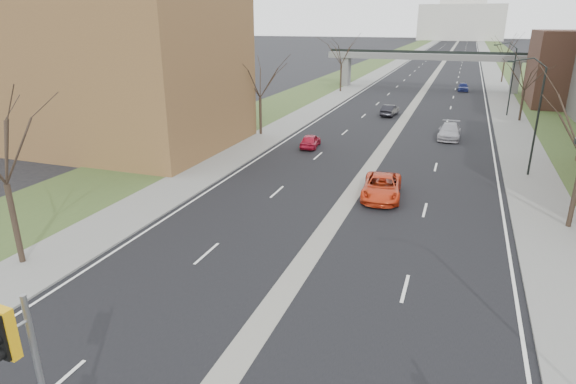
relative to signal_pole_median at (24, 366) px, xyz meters
The scene contains 21 objects.
road_surface 151.09m from the signal_pole_median, 89.16° to the left, with size 20.00×600.00×0.01m, color black.
median_strip 151.09m from the signal_pole_median, 89.16° to the left, with size 1.20×600.00×0.02m, color gray.
sidewalk_right 151.74m from the signal_pole_median, 84.62° to the left, with size 4.00×600.00×0.12m, color gray.
sidewalk_left 151.39m from the signal_pole_median, 93.71° to the left, with size 4.00×600.00×0.12m, color gray.
grass_verge_right 152.42m from the signal_pole_median, 82.38° to the left, with size 8.00×600.00×0.10m, color #304620.
grass_verge_left 151.90m from the signal_pole_median, 95.97° to the left, with size 8.00×600.00×0.10m, color #304620.
apartment_building 39.74m from the signal_pole_median, 127.48° to the left, with size 25.00×16.00×22.00m, color brown.
pedestrian_bridge 81.06m from the signal_pole_median, 88.43° to the left, with size 34.00×3.00×6.45m.
capitol 321.37m from the signal_pole_median, 89.60° to the left, with size 48.00×42.00×55.75m.
streetlight_mid 35.70m from the signal_pole_median, 68.21° to the left, with size 2.61×0.20×8.70m.
streetlight_far 60.56m from the signal_pole_median, 77.39° to the left, with size 2.61×0.20×8.70m.
tree_left_b 40.56m from the signal_pole_median, 105.45° to the left, with size 6.75×6.75×8.81m.
tree_left_c 73.89m from the signal_pole_median, 98.40° to the left, with size 7.65×7.65×9.99m.
tree_right_b 58.09m from the signal_pole_median, 74.81° to the left, with size 6.30×6.30×8.22m.
tree_right_c 97.27m from the signal_pole_median, 81.00° to the left, with size 7.65×7.65×9.99m.
signal_pole_median is the anchor object (origin of this frame).
car_left_near 36.21m from the signal_pole_median, 96.95° to the left, with size 1.50×3.72×1.27m, color #AE132C.
car_left_far 54.50m from the signal_pole_median, 89.77° to the left, with size 1.44×4.14×1.37m, color black.
car_right_near 25.03m from the signal_pole_median, 80.23° to the left, with size 2.47×5.36×1.49m, color red.
car_right_mid 44.80m from the signal_pole_median, 80.00° to the left, with size 2.10×5.16×1.50m, color #9F9EA5.
car_right_far 81.59m from the signal_pole_median, 84.05° to the left, with size 1.66×4.12×1.41m, color navy.
Camera 1 is at (6.47, -7.39, 11.30)m, focal length 30.00 mm.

